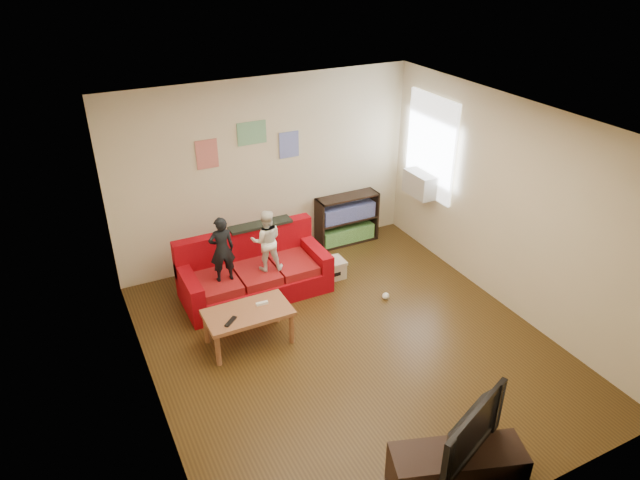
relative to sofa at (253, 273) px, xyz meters
name	(u,v)px	position (x,y,z in m)	size (l,w,h in m)	color
room_shell	(353,247)	(0.60, -1.62, 1.06)	(4.52, 5.02, 2.72)	#473113
sofa	(253,273)	(0.00, 0.00, 0.00)	(1.96, 0.90, 0.86)	#9F050F
child_a	(222,249)	(-0.45, -0.17, 0.57)	(0.32, 0.21, 0.89)	black
child_b	(266,241)	(0.15, -0.17, 0.55)	(0.41, 0.32, 0.85)	white
coffee_table	(248,316)	(-0.45, -1.02, 0.10)	(1.01, 0.56, 0.46)	#9C5F3C
remote	(231,321)	(-0.70, -1.14, 0.18)	(0.20, 0.05, 0.02)	black
game_controller	(262,303)	(-0.25, -0.97, 0.18)	(0.15, 0.04, 0.03)	white
bookshelf	(347,222)	(1.83, 0.68, 0.07)	(1.00, 0.30, 0.80)	black
window	(431,147)	(2.82, 0.03, 1.35)	(0.04, 1.08, 1.48)	white
ac_unit	(421,184)	(2.70, 0.03, 0.79)	(0.28, 0.55, 0.35)	#B7B2A3
artwork_left	(207,154)	(-0.25, 0.86, 1.46)	(0.30, 0.01, 0.40)	#D87266
artwork_center	(252,133)	(0.40, 0.86, 1.66)	(0.42, 0.01, 0.32)	#72B27F
artwork_right	(289,145)	(0.95, 0.86, 1.41)	(0.30, 0.01, 0.38)	#727FCC
file_box	(331,269)	(1.10, -0.16, -0.15)	(0.40, 0.30, 0.27)	beige
tv_stand	(456,470)	(0.46, -3.77, -0.07)	(1.17, 0.39, 0.44)	black
television	(463,428)	(0.46, -3.77, 0.43)	(0.98, 0.13, 0.56)	black
tissue	(386,296)	(1.51, -0.98, -0.24)	(0.09, 0.09, 0.09)	white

